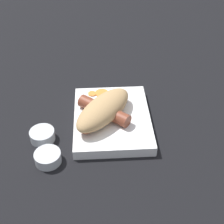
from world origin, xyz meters
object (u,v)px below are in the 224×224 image
at_px(sausage, 104,111).
at_px(bread_roll, 104,109).
at_px(food_tray, 112,119).
at_px(condiment_cup_far, 48,158).
at_px(condiment_cup_near, 42,136).

bearing_deg(sausage, bread_roll, 168.96).
bearing_deg(bread_roll, food_tray, -71.77).
height_order(food_tray, condiment_cup_far, same).
bearing_deg(food_tray, condiment_cup_far, 128.36).
distance_m(bread_roll, sausage, 0.01).
bearing_deg(sausage, condiment_cup_near, 106.61).
xyz_separation_m(sausage, condiment_cup_near, (-0.04, 0.14, -0.03)).
distance_m(condiment_cup_near, condiment_cup_far, 0.07).
distance_m(bread_roll, condiment_cup_far, 0.16).
bearing_deg(condiment_cup_near, sausage, -73.39).
height_order(bread_roll, sausage, bread_roll).
relative_size(food_tray, condiment_cup_near, 4.01).
bearing_deg(condiment_cup_near, bread_roll, -74.75).
distance_m(bread_roll, condiment_cup_near, 0.15).
bearing_deg(sausage, food_tray, -82.05).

